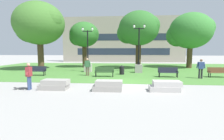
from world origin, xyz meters
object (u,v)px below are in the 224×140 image
Objects in this scene: lamp_post_right at (139,63)px; person_skateboarder at (29,75)px; concrete_block_center at (55,85)px; lamp_post_center at (88,63)px; park_bench_near_left at (104,71)px; trash_bin at (122,70)px; park_bench_near_right at (168,72)px; person_bystander_far_lawn at (201,68)px; skateboard at (22,88)px; concrete_block_left at (108,86)px; park_bench_far_left at (218,72)px; concrete_block_right at (165,86)px; park_bench_far_right at (37,70)px; person_bystander_near_lawn at (87,66)px.

person_skateboarder is at bearing -129.76° from lamp_post_right.
person_skateboarder is at bearing -172.20° from concrete_block_center.
lamp_post_center reaches higher than concrete_block_center.
park_bench_near_left is 2.25m from trash_bin.
person_bystander_far_lawn is (2.65, -0.63, 0.44)m from park_bench_near_right.
lamp_post_center reaches higher than trash_bin.
skateboard is at bearing -131.65° from lamp_post_right.
park_bench_near_left reaches higher than concrete_block_center.
concrete_block_left is 0.36× the size of lamp_post_center.
skateboard is 0.57× the size of park_bench_far_left.
concrete_block_right is 11.22m from lamp_post_center.
lamp_post_center is (-2.33, 3.45, 0.51)m from park_bench_near_left.
park_bench_far_right reaches higher than concrete_block_left.
concrete_block_right is at bearing -129.26° from person_bystander_far_lawn.
park_bench_far_left is (10.50, 0.49, 0.00)m from park_bench_near_left.
person_bystander_far_lawn reaches higher than park_bench_near_right.
park_bench_near_left is 0.34× the size of lamp_post_right.
park_bench_near_right is (1.46, 5.65, 0.23)m from concrete_block_right.
lamp_post_center reaches higher than person_skateboarder.
park_bench_far_left is at bearing 32.51° from concrete_block_left.
concrete_block_right is at bearing -26.81° from park_bench_far_right.
concrete_block_left is 9.23m from person_bystander_far_lawn.
concrete_block_right is 1.82× the size of skateboard.
concrete_block_left is 0.97× the size of concrete_block_right.
person_bystander_far_lawn is at bearing -4.76° from person_bystander_near_lawn.
concrete_block_left is 11.32m from park_bench_far_left.
concrete_block_center is 6.05m from person_bystander_near_lawn.
park_bench_near_right is at bearing 166.66° from person_bystander_far_lawn.
park_bench_far_left is (15.09, 6.24, 0.45)m from skateboard.
trash_bin is (0.65, 7.17, 0.20)m from concrete_block_left.
park_bench_far_left is 1.00× the size of park_bench_far_right.
park_bench_near_right is 3.99m from lamp_post_right.
person_bystander_far_lawn is (8.57, -0.43, 0.44)m from park_bench_near_left.
skateboard is at bearing -157.55° from park_bench_far_left.
concrete_block_center is 1.03× the size of park_bench_far_left.
person_skateboarder is at bearing -178.03° from concrete_block_right.
person_skateboarder is 0.94× the size of park_bench_near_left.
concrete_block_right is 1.04× the size of park_bench_far_right.
concrete_block_center is at bearing -53.62° from park_bench_far_right.
trash_bin reaches higher than park_bench_near_right.
park_bench_near_left is 6.75m from park_bench_far_right.
lamp_post_center is (0.19, 8.98, 0.74)m from concrete_block_center.
person_bystander_near_lawn is at bearing 166.00° from park_bench_near_left.
person_bystander_far_lawn is at bearing 22.80° from person_skateboarder.
lamp_post_right is at bearing 158.67° from park_bench_far_left.
trash_bin is (3.93, -1.87, -0.55)m from lamp_post_center.
park_bench_far_left is at bearing 24.84° from concrete_block_center.
park_bench_far_right is 0.34× the size of lamp_post_right.
skateboard is (-0.51, 0.00, -0.88)m from person_skateboarder.
skateboard is at bearing -128.67° from park_bench_near_left.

